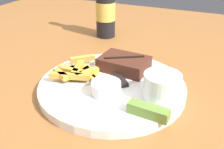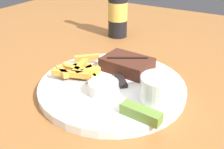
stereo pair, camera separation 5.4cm
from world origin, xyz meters
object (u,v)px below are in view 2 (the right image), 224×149
at_px(knife_utensil, 117,73).
at_px(pickle_spear, 141,113).
at_px(dinner_plate, 112,86).
at_px(steak_portion, 126,64).
at_px(coleslaw_cup, 159,87).
at_px(beer_bottle, 118,10).
at_px(fork_utensil, 73,82).
at_px(dipping_sauce_cup, 104,87).

bearing_deg(knife_utensil, pickle_spear, -178.75).
height_order(dinner_plate, pickle_spear, pickle_spear).
xyz_separation_m(pickle_spear, knife_utensil, (-0.11, 0.12, -0.01)).
xyz_separation_m(steak_portion, knife_utensil, (-0.01, -0.03, -0.01)).
height_order(coleslaw_cup, pickle_spear, coleslaw_cup).
relative_size(dinner_plate, beer_bottle, 1.28).
relative_size(fork_utensil, knife_utensil, 0.92).
relative_size(dinner_plate, steak_portion, 2.72).
xyz_separation_m(dinner_plate, beer_bottle, (-0.16, 0.30, 0.08)).
bearing_deg(dinner_plate, fork_utensil, -151.00).
bearing_deg(knife_utensil, coleslaw_cup, -156.00).
distance_m(steak_portion, dipping_sauce_cup, 0.11).
relative_size(dinner_plate, fork_utensil, 2.51).
relative_size(steak_portion, fork_utensil, 0.92).
xyz_separation_m(dipping_sauce_cup, beer_bottle, (-0.16, 0.34, 0.05)).
bearing_deg(dinner_plate, pickle_spear, -37.30).
distance_m(coleslaw_cup, knife_utensil, 0.13).
bearing_deg(knife_utensil, dipping_sauce_cup, 149.39).
distance_m(steak_portion, knife_utensil, 0.03).
bearing_deg(pickle_spear, fork_utensil, 167.45).
xyz_separation_m(coleslaw_cup, fork_utensil, (-0.18, -0.03, -0.03)).
xyz_separation_m(steak_portion, fork_utensil, (-0.07, -0.11, -0.01)).
distance_m(dipping_sauce_cup, knife_utensil, 0.09).
xyz_separation_m(dinner_plate, pickle_spear, (0.10, -0.08, 0.02)).
bearing_deg(beer_bottle, fork_utensil, -76.02).
xyz_separation_m(dipping_sauce_cup, knife_utensil, (-0.02, 0.08, -0.01)).
bearing_deg(dinner_plate, knife_utensil, 104.98).
xyz_separation_m(dinner_plate, fork_utensil, (-0.07, -0.04, 0.01)).
distance_m(dinner_plate, beer_bottle, 0.35).
height_order(dipping_sauce_cup, fork_utensil, dipping_sauce_cup).
height_order(fork_utensil, beer_bottle, beer_bottle).
bearing_deg(coleslaw_cup, dipping_sauce_cup, -162.15).
height_order(fork_utensil, knife_utensil, knife_utensil).
relative_size(pickle_spear, beer_bottle, 0.31).
bearing_deg(steak_portion, dipping_sauce_cup, -84.67).
bearing_deg(beer_bottle, knife_utensil, -60.80).
relative_size(coleslaw_cup, dipping_sauce_cup, 1.22).
bearing_deg(beer_bottle, coleslaw_cup, -49.73).
bearing_deg(dinner_plate, coleslaw_cup, -5.79).
distance_m(dinner_plate, dipping_sauce_cup, 0.05).
xyz_separation_m(pickle_spear, fork_utensil, (-0.17, 0.04, -0.01)).
xyz_separation_m(steak_portion, pickle_spear, (0.11, -0.15, -0.01)).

